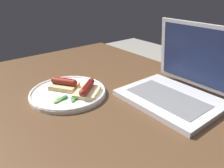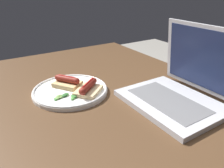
% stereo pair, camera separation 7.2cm
% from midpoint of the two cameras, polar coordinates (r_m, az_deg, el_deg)
% --- Properties ---
extents(desk, '(1.35, 0.84, 0.77)m').
position_cam_midpoint_polar(desk, '(0.78, -0.84, -9.14)').
color(desk, '#4C331E').
rests_on(desk, ground_plane).
extents(laptop, '(0.31, 0.27, 0.25)m').
position_cam_midpoint_polar(laptop, '(0.76, 14.30, -0.59)').
color(laptop, '#B7B7BC').
rests_on(laptop, desk).
extents(plate, '(0.27, 0.27, 0.02)m').
position_cam_midpoint_polar(plate, '(0.80, -13.96, -2.20)').
color(plate, white).
rests_on(plate, desk).
extents(sausage_toast_left, '(0.12, 0.11, 0.04)m').
position_cam_midpoint_polar(sausage_toast_left, '(0.82, -14.88, -0.12)').
color(sausage_toast_left, tan).
rests_on(sausage_toast_left, plate).
extents(sausage_toast_middle, '(0.12, 0.12, 0.04)m').
position_cam_midpoint_polar(sausage_toast_middle, '(0.76, -9.19, -1.52)').
color(sausage_toast_middle, '#D6B784').
rests_on(sausage_toast_middle, plate).
extents(salad_pile, '(0.06, 0.08, 0.01)m').
position_cam_midpoint_polar(salad_pile, '(0.74, -15.34, -3.89)').
color(salad_pile, '#2D662D').
rests_on(salad_pile, plate).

